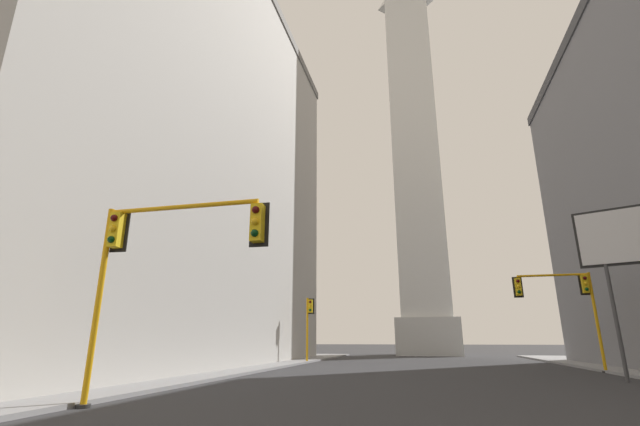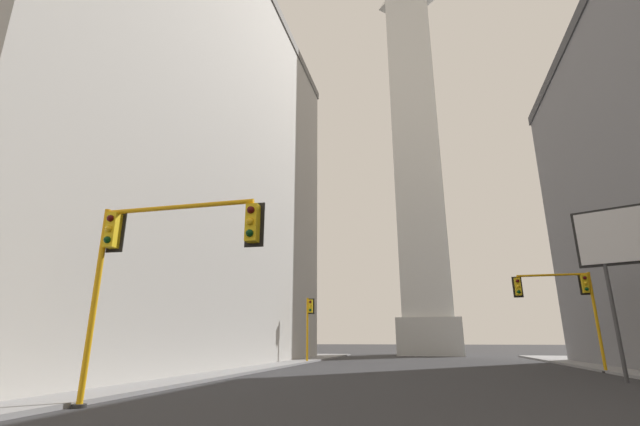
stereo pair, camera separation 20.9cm
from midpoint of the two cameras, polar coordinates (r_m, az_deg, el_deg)
The scene contains 6 objects.
sidewalk_left at distance 25.67m, azimuth -15.70°, elevation -19.92°, with size 5.00×66.48×0.15m, color gray.
building_left at distance 39.84m, azimuth -26.04°, elevation 6.44°, with size 26.03×38.96×32.51m.
obelisk at distance 63.99m, azimuth 12.74°, elevation 9.01°, with size 7.78×7.78×60.30m.
traffic_light_near_left at distance 13.78m, azimuth -21.03°, elevation -4.49°, with size 5.45×0.51×5.81m.
traffic_light_mid_left at distance 37.81m, azimuth -1.32°, elevation -14.00°, with size 0.77×0.51×5.35m.
traffic_light_mid_right at distance 30.84m, azimuth 30.09°, elevation -9.53°, with size 4.61×0.51×5.85m.
Camera 2 is at (0.13, -2.49, 1.82)m, focal length 24.00 mm.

